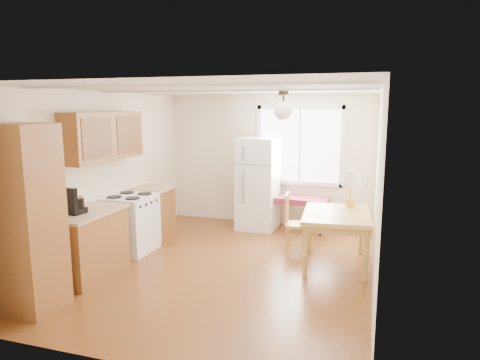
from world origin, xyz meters
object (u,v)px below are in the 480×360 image
at_px(refrigerator, 258,184).
at_px(chair, 292,218).
at_px(dining_table, 336,220).
at_px(bench, 290,200).

relative_size(refrigerator, chair, 1.90).
bearing_deg(refrigerator, chair, -48.00).
xyz_separation_m(refrigerator, dining_table, (1.57, -1.50, -0.18)).
distance_m(refrigerator, bench, 0.67).
relative_size(dining_table, chair, 1.45).
xyz_separation_m(refrigerator, bench, (0.61, 0.03, -0.28)).
relative_size(bench, dining_table, 1.10).
bearing_deg(dining_table, bench, 117.65).
bearing_deg(dining_table, chair, 141.79).
bearing_deg(refrigerator, dining_table, -41.22).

